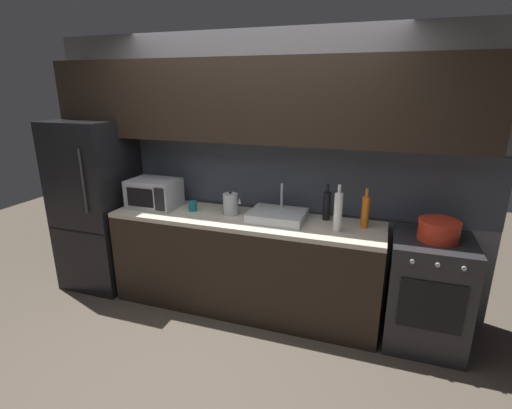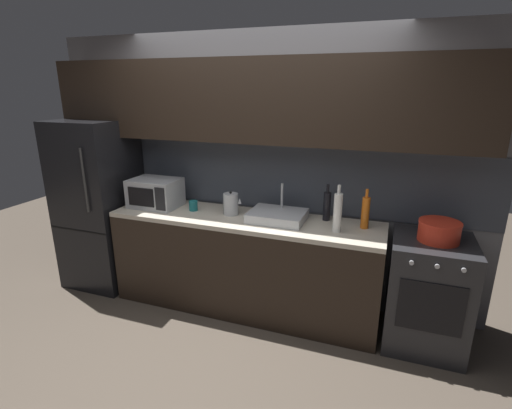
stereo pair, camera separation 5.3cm
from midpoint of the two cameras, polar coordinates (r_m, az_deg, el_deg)
name	(u,v)px [view 2 (the right image)]	position (r m, az deg, el deg)	size (l,w,h in m)	color
ground_plane	(200,367)	(3.14, -7.79, -22.96)	(10.00, 10.00, 0.00)	#4C4238
back_wall	(255,140)	(3.53, 0.30, 9.58)	(4.19, 0.44, 2.50)	slate
counter_run	(244,263)	(3.58, -1.36, -8.75)	(2.45, 0.60, 0.90)	black
refrigerator	(100,204)	(4.25, -21.98, 0.06)	(0.68, 0.69, 1.71)	black
oven_range	(427,293)	(3.40, 24.61, -11.94)	(0.60, 0.62, 0.90)	#232326
microwave	(155,193)	(3.81, -14.40, 1.70)	(0.46, 0.35, 0.27)	#A8AAAF
sink_basin	(277,216)	(3.33, 3.66, -1.69)	(0.48, 0.38, 0.30)	#ADAFB5
kettle	(231,204)	(3.46, -3.33, 0.08)	(0.17, 0.14, 0.22)	#B7BABF
wine_bottle_white	(338,212)	(3.10, 12.57, -1.13)	(0.07, 0.07, 0.39)	silver
wine_bottle_orange	(365,212)	(3.24, 16.47, -1.11)	(0.06, 0.06, 0.33)	orange
wine_bottle_dark	(327,206)	(3.36, 10.99, -0.17)	(0.06, 0.06, 0.32)	black
mug_teal	(193,206)	(3.63, -8.92, -0.17)	(0.08, 0.08, 0.09)	#19666B
cooking_pot	(439,231)	(3.20, 26.11, -3.60)	(0.30, 0.30, 0.16)	red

